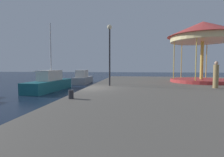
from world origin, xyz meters
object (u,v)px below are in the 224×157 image
Objects in this scene: sailboat_teal at (49,83)px; motorboat_grey at (83,78)px; bollard_center at (71,94)px; carousel at (203,37)px; person_near_carousel at (216,75)px; lamp_post_mid_promenade at (110,45)px.

sailboat_teal is 1.21× the size of motorboat_grey.
bollard_center is (5.05, -7.96, 0.27)m from sailboat_teal.
carousel is at bearing 46.32° from bollard_center.
person_near_carousel is (8.46, 5.02, 0.67)m from bollard_center.
sailboat_teal reaches higher than bollard_center.
bollard_center is (-9.24, -9.68, -4.02)m from carousel.
carousel reaches higher than person_near_carousel.
lamp_post_mid_promenade is at bearing -154.22° from carousel.
motorboat_grey is 1.13× the size of lamp_post_mid_promenade.
sailboat_teal reaches higher than person_near_carousel.
carousel is 9.19m from lamp_post_mid_promenade.
person_near_carousel is at bearing -5.29° from lamp_post_mid_promenade.
motorboat_grey is 16.17m from person_near_carousel.
carousel reaches higher than motorboat_grey.
sailboat_teal is at bearing -98.56° from motorboat_grey.
bollard_center is at bearing -75.58° from motorboat_grey.
motorboat_grey is at bearing 140.25° from person_near_carousel.
bollard_center is 9.86m from person_near_carousel.
person_near_carousel reaches higher than bollard_center.
person_near_carousel is (13.51, -2.94, 0.94)m from sailboat_teal.
person_near_carousel reaches higher than motorboat_grey.
carousel is (13.18, -5.66, 4.35)m from motorboat_grey.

